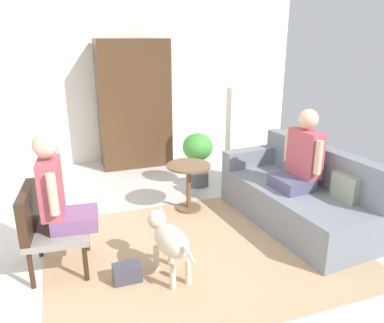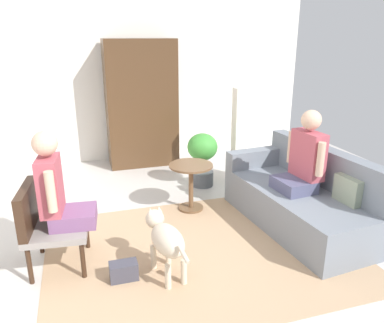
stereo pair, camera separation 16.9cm
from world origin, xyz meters
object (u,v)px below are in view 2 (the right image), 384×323
column_lamp (239,135)px  handbag (124,271)px  person_on_armchair (57,188)px  person_on_couch (304,159)px  couch (301,199)px  armoire_cabinet (141,104)px  armchair (44,220)px  round_end_table (191,180)px  dog (166,238)px  potted_plant (202,154)px

column_lamp → handbag: (-2.02, -2.08, -0.60)m
person_on_armchair → column_lamp: 3.03m
person_on_couch → handbag: 2.26m
couch → armoire_cabinet: size_ratio=0.97×
armchair → round_end_table: bearing=25.5°
dog → handbag: size_ratio=3.16×
couch → person_on_couch: (-0.03, -0.03, 0.50)m
armchair → person_on_couch: 2.76m
handbag → couch: bearing=13.0°
potted_plant → column_lamp: column_lamp is taller
armoire_cabinet → handbag: (-0.75, -3.22, -0.95)m
person_on_armchair → handbag: (0.51, -0.42, -0.71)m
round_end_table → handbag: bearing=-129.4°
potted_plant → column_lamp: (0.62, 0.12, 0.21)m
couch → column_lamp: (-0.10, 1.59, 0.38)m
handbag → person_on_couch: bearing=12.4°
couch → dog: 1.80m
person_on_couch → person_on_armchair: person_on_couch is taller
dog → column_lamp: size_ratio=0.58×
round_end_table → potted_plant: potted_plant is taller
couch → round_end_table: couch is taller
person_on_armchair → potted_plant: size_ratio=1.16×
dog → column_lamp: 2.67m
person_on_couch → round_end_table: person_on_couch is taller
round_end_table → handbag: size_ratio=2.37×
armoire_cabinet → handbag: armoire_cabinet is taller
couch → person_on_armchair: person_on_armchair is taller
potted_plant → couch: bearing=-63.9°
dog → armoire_cabinet: armoire_cabinet is taller
potted_plant → person_on_armchair: bearing=-141.2°
armchair → armoire_cabinet: 3.17m
person_on_armchair → person_on_couch: bearing=0.9°
column_lamp → potted_plant: bearing=-168.8°
couch → round_end_table: 1.33m
person_on_armchair → handbag: 0.97m
armoire_cabinet → couch: bearing=-63.4°
person_on_armchair → dog: bearing=-25.7°
handbag → potted_plant: bearing=54.4°
potted_plant → armoire_cabinet: bearing=117.1°
armchair → potted_plant: 2.56m
armchair → column_lamp: column_lamp is taller
person_on_couch → potted_plant: (-0.69, 1.50, -0.34)m
potted_plant → handbag: 2.44m
armchair → column_lamp: bearing=31.6°
column_lamp → armoire_cabinet: 1.74m
person_on_armchair → dog: person_on_armchair is taller
handbag → round_end_table: bearing=50.6°
dog → potted_plant: bearing=62.9°
couch → person_on_couch: size_ratio=2.22×
person_on_armchair → dog: (0.90, -0.44, -0.43)m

